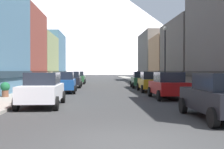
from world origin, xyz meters
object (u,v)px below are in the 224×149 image
at_px(pedestrian_1, 52,79).
at_px(pedestrian_0, 47,80).
at_px(streetlamp_right, 165,48).
at_px(car_left_0, 42,89).
at_px(car_right_0, 220,96).
at_px(car_right_2, 151,82).
at_px(car_left_2, 72,79).
at_px(potted_plant_0, 202,86).
at_px(car_right_1, 168,85).
at_px(car_left_3, 78,78).
at_px(car_right_3, 141,80).
at_px(car_left_1, 64,82).
at_px(potted_plant_1, 5,88).

bearing_deg(pedestrian_1, pedestrian_0, -90.00).
height_order(pedestrian_1, streetlamp_right, streetlamp_right).
bearing_deg(car_left_0, car_right_0, -30.35).
bearing_deg(car_right_2, car_left_2, 138.28).
relative_size(car_left_0, potted_plant_0, 4.41).
height_order(car_right_1, streetlamp_right, streetlamp_right).
relative_size(pedestrian_0, pedestrian_1, 0.98).
bearing_deg(car_right_2, car_left_3, 115.59).
bearing_deg(car_left_2, car_right_3, -4.83).
bearing_deg(car_left_0, car_left_3, 90.00).
bearing_deg(pedestrian_1, streetlamp_right, -29.95).
bearing_deg(car_left_1, pedestrian_1, 105.79).
relative_size(pedestrian_1, streetlamp_right, 0.28).
relative_size(car_left_0, streetlamp_right, 0.76).
relative_size(car_left_0, car_right_0, 1.01).
bearing_deg(car_right_0, car_right_1, 90.00).
height_order(car_right_3, potted_plant_1, car_right_3).
height_order(car_right_0, potted_plant_1, car_right_0).
bearing_deg(car_left_1, streetlamp_right, 12.26).
bearing_deg(potted_plant_1, pedestrian_0, 86.19).
height_order(potted_plant_0, streetlamp_right, streetlamp_right).
height_order(car_left_1, car_right_1, same).
bearing_deg(car_left_3, car_left_2, -90.00).
relative_size(car_left_1, car_right_1, 1.02).
bearing_deg(car_right_0, car_left_0, 149.65).
bearing_deg(car_right_2, pedestrian_1, 142.15).
relative_size(car_left_1, car_right_0, 1.02).
distance_m(car_left_1, car_right_2, 7.64).
bearing_deg(car_left_0, car_left_2, 89.99).
height_order(car_left_0, pedestrian_1, car_left_0).
relative_size(potted_plant_0, pedestrian_0, 0.63).
bearing_deg(potted_plant_1, pedestrian_1, 86.94).
xyz_separation_m(car_left_3, potted_plant_0, (10.80, -19.90, -0.19)).
bearing_deg(potted_plant_1, car_right_2, 30.03).
bearing_deg(car_right_1, car_left_3, 108.85).
bearing_deg(car_right_3, streetlamp_right, -72.77).
relative_size(car_left_3, car_right_0, 1.00).
bearing_deg(car_left_1, car_right_1, -36.04).
height_order(car_right_2, pedestrian_1, car_right_2).
height_order(car_left_3, potted_plant_0, car_left_3).
distance_m(car_right_1, potted_plant_1, 10.80).
relative_size(potted_plant_0, pedestrian_1, 0.62).
distance_m(car_right_2, pedestrian_0, 11.23).
bearing_deg(potted_plant_0, car_left_1, 163.62).
bearing_deg(car_right_3, pedestrian_1, 170.51).
bearing_deg(car_right_3, car_left_1, -137.35).
relative_size(car_left_2, pedestrian_0, 2.79).
bearing_deg(car_right_0, potted_plant_1, 142.07).
xyz_separation_m(car_right_2, car_right_3, (-0.00, 6.13, 0.00)).
xyz_separation_m(car_right_3, pedestrian_1, (-10.05, 1.68, -0.01)).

